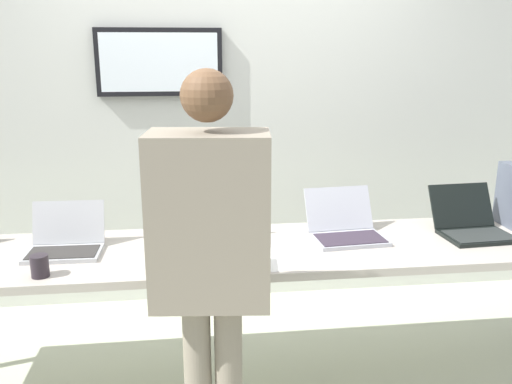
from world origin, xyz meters
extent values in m
cube|color=silver|center=(0.00, 1.13, 1.31)|extent=(8.00, 0.06, 2.62)
cube|color=black|center=(-0.44, 1.08, 1.67)|extent=(0.80, 0.05, 0.43)
cube|color=white|center=(-0.44, 1.06, 1.67)|extent=(0.74, 0.02, 0.37)
cube|color=#B1A89C|center=(0.00, 0.00, 0.77)|extent=(3.69, 0.70, 0.04)
cube|color=#B0B2B6|center=(-0.88, -0.01, 0.80)|extent=(0.35, 0.23, 0.02)
cube|color=#312F2D|center=(-0.88, -0.02, 0.81)|extent=(0.32, 0.18, 0.00)
cube|color=#B0B2B6|center=(-0.88, 0.14, 0.91)|extent=(0.35, 0.09, 0.21)
cube|color=#364279|center=(-0.88, 0.14, 0.91)|extent=(0.32, 0.07, 0.18)
cube|color=#34363B|center=(-0.18, 0.01, 0.80)|extent=(0.32, 0.23, 0.02)
cube|color=#283139|center=(-0.18, 0.00, 0.81)|extent=(0.29, 0.18, 0.00)
cube|color=#34363B|center=(-0.17, 0.14, 0.92)|extent=(0.31, 0.05, 0.22)
cube|color=black|center=(-0.17, 0.14, 0.92)|extent=(0.29, 0.04, 0.19)
cube|color=#AAADB7|center=(0.54, 0.02, 0.80)|extent=(0.38, 0.27, 0.02)
cube|color=#342A38|center=(0.54, 0.01, 0.81)|extent=(0.35, 0.22, 0.00)
cube|color=#AAADB7|center=(0.53, 0.20, 0.91)|extent=(0.37, 0.15, 0.22)
cube|color=black|center=(0.53, 0.20, 0.91)|extent=(0.34, 0.13, 0.19)
cube|color=black|center=(1.22, -0.02, 0.80)|extent=(0.37, 0.27, 0.02)
cube|color=#2B2F2E|center=(1.22, -0.03, 0.81)|extent=(0.34, 0.22, 0.00)
cube|color=black|center=(1.21, 0.16, 0.92)|extent=(0.36, 0.14, 0.22)
cube|color=#132031|center=(1.21, 0.17, 0.92)|extent=(0.33, 0.12, 0.19)
cube|color=gray|center=(-0.20, -0.63, 1.14)|extent=(0.46, 0.30, 0.65)
sphere|color=brown|center=(-0.20, -0.63, 1.59)|extent=(0.19, 0.19, 0.19)
cylinder|color=gray|center=(-0.33, -0.32, 0.87)|extent=(0.10, 0.33, 0.07)
cylinder|color=gray|center=(0.00, -0.36, 0.87)|extent=(0.10, 0.33, 0.07)
cylinder|color=#282128|center=(-0.93, -0.25, 0.84)|extent=(0.08, 0.08, 0.10)
cube|color=white|center=(0.16, -0.17, 0.79)|extent=(0.25, 0.32, 0.00)
camera|label=1|loc=(-0.26, -2.53, 1.75)|focal=37.76mm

